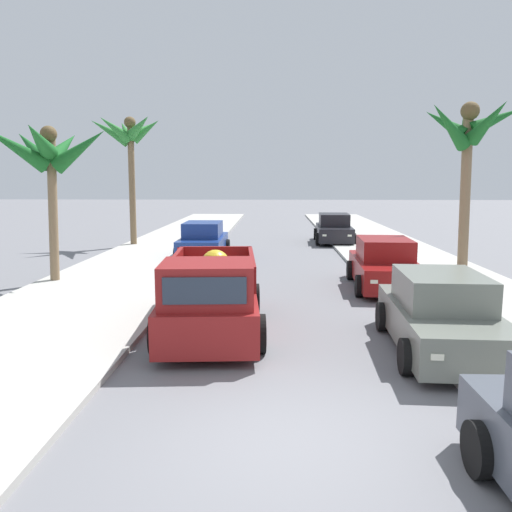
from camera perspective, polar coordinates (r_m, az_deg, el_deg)
The scene contains 13 objects.
ground_plane at distance 7.04m, azimuth 2.64°, elevation -19.73°, with size 160.00×160.00×0.00m, color slate.
sidewalk_left at distance 19.21m, azimuth -13.72°, elevation -1.55°, with size 4.78×60.00×0.12m, color #B2AFA8.
sidewalk_right at distance 19.26m, azimuth 18.11°, elevation -1.71°, with size 4.78×60.00×0.12m, color #B2AFA8.
curb_left at distance 18.97m, azimuth -10.83°, elevation -1.62°, with size 0.16×60.00×0.10m, color silver.
curb_right at distance 19.01m, azimuth 15.23°, elevation -1.74°, with size 0.16×60.00×0.10m, color silver.
pickup_truck at distance 11.19m, azimuth -4.99°, elevation -4.67°, with size 2.47×5.33×1.80m.
car_left_near at distance 16.31m, azimuth 14.09°, elevation -1.00°, with size 2.18×4.33×1.54m.
car_right_near at distance 10.66m, azimuth 19.86°, elevation -6.23°, with size 2.18×4.32×1.54m.
car_left_mid at distance 22.17m, azimuth -5.88°, elevation 1.67°, with size 2.03×4.26×1.54m.
car_right_mid at distance 27.65m, azimuth 8.66°, elevation 2.97°, with size 2.16×4.32×1.54m.
palm_tree_left_fore at distance 26.48m, azimuth -13.89°, elevation 12.71°, with size 3.64×3.40×6.46m.
palm_tree_left_mid at distance 20.35m, azimuth 22.54°, elevation 12.29°, with size 3.86×3.74×6.12m.
palm_tree_right_mid at distance 17.63m, azimuth -22.25°, elevation 10.59°, with size 3.61×3.82×5.11m.
Camera 1 is at (-0.09, -6.21, 3.33)m, focal length 35.96 mm.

